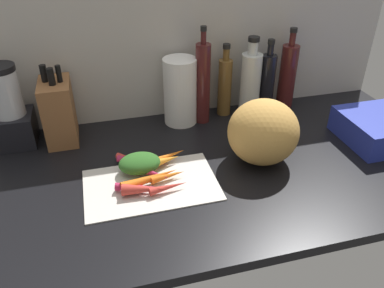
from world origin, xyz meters
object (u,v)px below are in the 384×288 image
(carrot_10, at_px, (168,176))
(winter_squash, at_px, (263,132))
(carrot_9, at_px, (168,187))
(dish_rack, at_px, (380,128))
(cutting_board, at_px, (151,184))
(blender_appliance, at_px, (10,112))
(carrot_2, at_px, (144,189))
(paper_towel_roll, at_px, (180,92))
(carrot_0, at_px, (140,187))
(carrot_8, at_px, (155,178))
(carrot_11, at_px, (150,172))
(carrot_7, at_px, (142,161))
(bottle_0, at_px, (203,83))
(carrot_3, at_px, (164,161))
(bottle_3, at_px, (267,83))
(carrot_6, at_px, (150,178))
(carrot_4, at_px, (162,159))
(knife_block, at_px, (59,111))
(carrot_1, at_px, (152,162))
(carrot_5, at_px, (137,162))
(bottle_2, at_px, (250,84))
(bottle_1, at_px, (225,86))
(bottle_4, at_px, (287,76))

(carrot_10, distance_m, winter_squash, 0.32)
(winter_squash, bearing_deg, carrot_9, -164.73)
(carrot_9, distance_m, dish_rack, 0.77)
(cutting_board, distance_m, blender_appliance, 0.54)
(carrot_2, height_order, paper_towel_roll, paper_towel_roll)
(carrot_0, height_order, winter_squash, winter_squash)
(carrot_8, height_order, carrot_11, carrot_11)
(carrot_8, bearing_deg, carrot_7, 103.90)
(carrot_0, height_order, bottle_0, bottle_0)
(winter_squash, bearing_deg, carrot_3, 172.81)
(bottle_3, bearing_deg, carrot_10, -143.15)
(carrot_6, bearing_deg, blender_appliance, 138.77)
(carrot_4, distance_m, blender_appliance, 0.53)
(paper_towel_roll, distance_m, bottle_0, 0.09)
(carrot_4, relative_size, dish_rack, 0.67)
(carrot_11, xyz_separation_m, knife_block, (-0.25, 0.30, 0.09))
(carrot_1, bearing_deg, winter_squash, -8.37)
(carrot_8, bearing_deg, carrot_9, -60.84)
(carrot_2, xyz_separation_m, bottle_3, (0.54, 0.39, 0.10))
(carrot_7, relative_size, paper_towel_roll, 0.65)
(carrot_7, height_order, carrot_9, carrot_9)
(cutting_board, bearing_deg, carrot_11, 84.20)
(carrot_5, xyz_separation_m, carrot_10, (0.08, -0.10, 0.00))
(carrot_2, relative_size, carrot_3, 1.20)
(knife_block, distance_m, dish_rack, 1.09)
(winter_squash, relative_size, paper_towel_roll, 0.90)
(blender_appliance, bearing_deg, bottle_0, -0.73)
(carrot_10, distance_m, bottle_3, 0.58)
(blender_appliance, relative_size, bottle_2, 0.91)
(bottle_2, bearing_deg, bottle_3, 8.57)
(carrot_11, height_order, knife_block, knife_block)
(carrot_2, relative_size, carrot_6, 0.70)
(carrot_10, height_order, bottle_1, bottle_1)
(bottle_2, bearing_deg, carrot_5, -153.23)
(bottle_4, bearing_deg, carrot_9, -143.59)
(blender_appliance, distance_m, bottle_3, 0.91)
(cutting_board, distance_m, winter_squash, 0.38)
(blender_appliance, bearing_deg, winter_squash, -22.10)
(bottle_2, bearing_deg, cutting_board, -142.26)
(carrot_1, xyz_separation_m, carrot_2, (-0.04, -0.14, 0.01))
(carrot_0, xyz_separation_m, carrot_10, (0.09, 0.03, 0.00))
(knife_block, bearing_deg, bottle_3, 0.95)
(carrot_2, relative_size, carrot_8, 0.78)
(bottle_2, bearing_deg, paper_towel_roll, 176.19)
(carrot_8, distance_m, bottle_1, 0.51)
(winter_squash, bearing_deg, carrot_4, 170.76)
(carrot_3, distance_m, bottle_1, 0.43)
(knife_block, relative_size, blender_appliance, 0.96)
(carrot_7, bearing_deg, bottle_0, 42.21)
(carrot_8, xyz_separation_m, blender_appliance, (-0.41, 0.35, 0.10))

